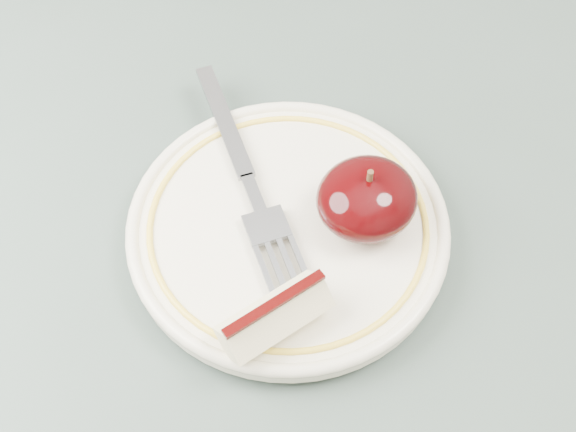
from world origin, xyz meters
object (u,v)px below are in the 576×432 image
plate (288,228)px  apple_half (367,199)px  table (375,382)px  fork (247,178)px

plate → apple_half: apple_half is taller
plate → table: bearing=-78.1°
plate → fork: (-0.01, 0.04, 0.01)m
table → fork: fork is taller
apple_half → fork: 0.08m
table → fork: size_ratio=4.53×
table → plate: (-0.02, 0.09, 0.10)m
apple_half → fork: apple_half is taller
table → plate: bearing=101.9°
plate → apple_half: bearing=-24.5°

